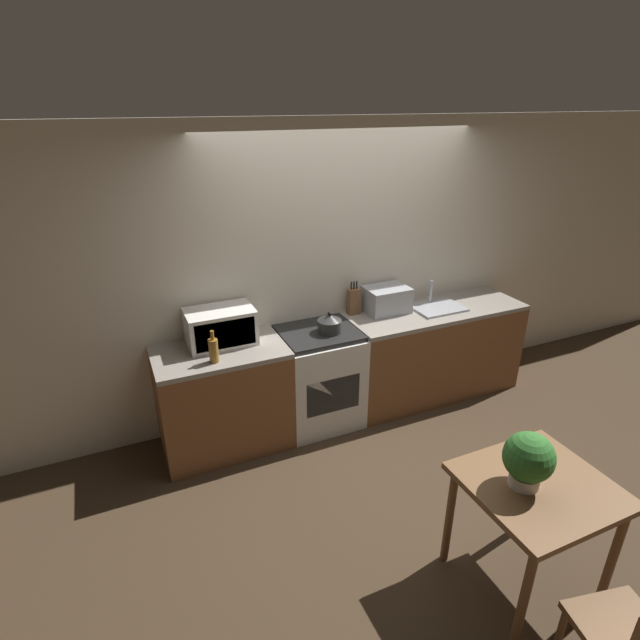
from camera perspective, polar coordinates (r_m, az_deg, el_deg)
The scene contains 13 objects.
ground_plane at distance 4.43m, azimuth 7.38°, elevation -14.09°, with size 16.00×16.00×0.00m, color #3D2D1E.
wall_back at distance 4.54m, azimuth 2.18°, elevation 5.76°, with size 10.00×0.06×2.60m.
counter_left_run at distance 4.25m, azimuth -10.96°, elevation -8.77°, with size 1.04×0.62×0.90m.
counter_right_run at distance 5.03m, azimuth 12.63°, elevation -3.47°, with size 1.75×0.62×0.90m.
stove_range at distance 4.48m, azimuth -0.15°, elevation -6.52°, with size 0.68×0.62×0.90m.
kettle at distance 4.22m, azimuth 1.11°, elevation -0.39°, with size 0.21×0.21×0.19m.
microwave at distance 4.08m, azimuth -11.29°, elevation -0.74°, with size 0.54×0.34×0.29m.
bottle at distance 3.82m, azimuth -12.07°, elevation -3.37°, with size 0.07×0.07×0.26m.
knife_block at distance 4.57m, azimuth 3.85°, elevation 2.17°, with size 0.11×0.07×0.31m.
toaster_oven at distance 4.65m, azimuth 7.62°, elevation 2.32°, with size 0.40×0.30×0.24m.
sink_basin at distance 4.85m, azimuth 13.25°, elevation 1.49°, with size 0.47×0.36×0.24m.
dining_table at distance 3.24m, azimuth 23.48°, elevation -18.19°, with size 0.78×0.73×0.76m.
potted_plant at distance 3.02m, azimuth 22.71°, elevation -14.45°, with size 0.28×0.28×0.33m.
Camera 1 is at (-1.91, -2.93, 2.72)m, focal length 28.00 mm.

